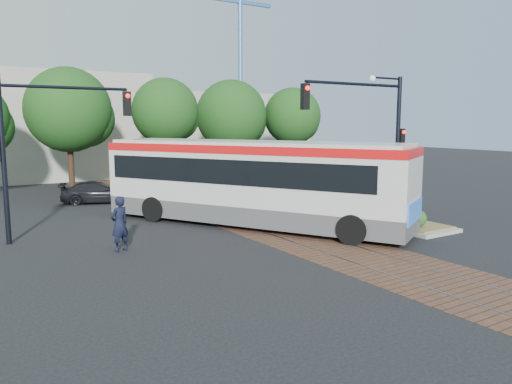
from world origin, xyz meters
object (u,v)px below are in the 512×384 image
Objects in this scene: city_bus at (251,179)px; traffic_island at (392,216)px; signal_pole_main at (377,127)px; officer at (119,224)px; signal_pole_left at (37,135)px; parked_car at (98,192)px.

traffic_island is (5.26, -3.00, -1.65)m from city_bus.
signal_pole_main reaches higher than city_bus.
officer is at bearing 162.25° from city_bus.
signal_pole_main reaches higher than traffic_island.
traffic_island is 2.76× the size of officer.
parked_car is (4.08, 7.52, -3.30)m from signal_pole_left.
officer is at bearing -58.48° from signal_pole_left.
signal_pole_main is 1.00× the size of signal_pole_left.
city_bus is at bearing 170.88° from officer.
signal_pole_left is (-12.23, 4.80, -0.29)m from signal_pole_main.
officer is at bearing 170.86° from signal_pole_main.
officer is 0.48× the size of parked_car.
traffic_island is at bearing -59.20° from city_bus.
signal_pole_main is at bearing -63.58° from city_bus.
traffic_island is at bearing -5.36° from signal_pole_main.
signal_pole_main is 3.18× the size of officer.
city_bus is 6.21m from officer.
city_bus is 5.63m from signal_pole_main.
parked_car is (-9.11, 12.41, 0.24)m from traffic_island.
signal_pole_main is (4.30, -2.91, 2.18)m from city_bus.
parked_car is at bearing 126.26° from traffic_island.
signal_pole_left is (-7.93, 1.90, 1.88)m from city_bus.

